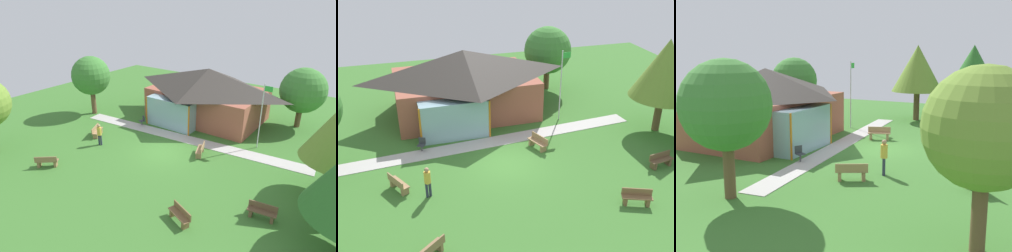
% 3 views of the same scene
% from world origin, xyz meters
% --- Properties ---
extents(ground_plane, '(44.00, 44.00, 0.00)m').
position_xyz_m(ground_plane, '(0.00, 0.00, 0.00)').
color(ground_plane, '#3D752D').
extents(pavilion, '(10.89, 8.29, 4.74)m').
position_xyz_m(pavilion, '(-0.88, 7.82, 2.46)').
color(pavilion, '#A35642').
rests_on(pavilion, ground_plane).
extents(footpath, '(19.80, 2.97, 0.03)m').
position_xyz_m(footpath, '(0.00, 2.78, 0.01)').
color(footpath, '#BCB7B2').
rests_on(footpath, ground_plane).
extents(flagpole, '(0.64, 0.08, 5.08)m').
position_xyz_m(flagpole, '(5.42, 4.76, 2.82)').
color(flagpole, silver).
rests_on(flagpole, ground_plane).
extents(bench_front_right, '(1.55, 0.98, 0.84)m').
position_xyz_m(bench_front_right, '(5.13, -5.59, 0.40)').
color(bench_front_right, brown).
rests_on(bench_front_right, ground_plane).
extents(bench_front_left, '(1.44, 1.28, 0.84)m').
position_xyz_m(bench_front_left, '(-5.25, -6.37, 0.40)').
color(bench_front_left, olive).
rests_on(bench_front_left, ground_plane).
extents(bench_mid_left, '(1.09, 1.53, 0.84)m').
position_xyz_m(bench_mid_left, '(-6.26, -0.96, 0.40)').
color(bench_mid_left, '#9E7A51').
rests_on(bench_mid_left, ground_plane).
extents(bench_lawn_far_right, '(1.55, 0.65, 0.84)m').
position_xyz_m(bench_lawn_far_right, '(8.48, -2.87, 0.40)').
color(bench_lawn_far_right, brown).
rests_on(bench_lawn_far_right, ground_plane).
extents(bench_rear_near_path, '(0.92, 1.56, 0.84)m').
position_xyz_m(bench_rear_near_path, '(2.43, 1.20, 0.40)').
color(bench_rear_near_path, '#9E7A51').
rests_on(bench_rear_near_path, ground_plane).
extents(patio_chair_west, '(0.59, 0.59, 0.86)m').
position_xyz_m(patio_chair_west, '(-4.60, 2.93, 0.42)').
color(patio_chair_west, '#33383D').
rests_on(patio_chair_west, ground_plane).
extents(visitor_strolling_lawn, '(0.34, 0.34, 1.74)m').
position_xyz_m(visitor_strolling_lawn, '(-4.78, -1.96, 1.02)').
color(visitor_strolling_lawn, '#2D3347').
rests_on(visitor_strolling_lawn, ground_plane).
extents(tree_east_hedge, '(4.28, 4.28, 6.31)m').
position_xyz_m(tree_east_hedge, '(11.07, 1.32, 4.35)').
color(tree_east_hedge, brown).
rests_on(tree_east_hedge, ground_plane).
extents(tree_behind_pavilion_right, '(3.88, 3.88, 5.28)m').
position_xyz_m(tree_behind_pavilion_right, '(6.80, 10.82, 3.32)').
color(tree_behind_pavilion_right, brown).
rests_on(tree_behind_pavilion_right, ground_plane).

